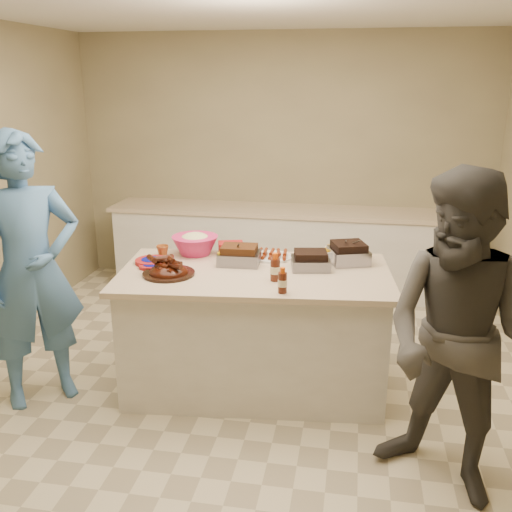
% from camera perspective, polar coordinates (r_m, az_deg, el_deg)
% --- Properties ---
extents(room, '(4.50, 5.00, 2.70)m').
position_cam_1_polar(room, '(4.37, -2.00, -13.19)').
color(room, '#9B8F69').
rests_on(room, ground).
extents(back_counter, '(3.60, 0.64, 0.90)m').
position_cam_1_polar(back_counter, '(6.19, 2.17, 0.71)').
color(back_counter, silver).
rests_on(back_counter, ground).
extents(island, '(2.01, 1.19, 0.91)m').
position_cam_1_polar(island, '(4.43, -0.12, -12.76)').
color(island, silver).
rests_on(island, ground).
extents(rib_platter, '(0.47, 0.47, 0.15)m').
position_cam_1_polar(rib_platter, '(4.03, -8.71, -1.87)').
color(rib_platter, '#3B1106').
rests_on(rib_platter, island).
extents(pulled_pork_tray, '(0.31, 0.24, 0.09)m').
position_cam_1_polar(pulled_pork_tray, '(4.21, -1.67, -0.80)').
color(pulled_pork_tray, '#47230F').
rests_on(pulled_pork_tray, island).
extents(brisket_tray, '(0.30, 0.27, 0.08)m').
position_cam_1_polar(brisket_tray, '(4.13, 5.45, -1.28)').
color(brisket_tray, black).
rests_on(brisket_tray, island).
extents(roasting_pan, '(0.34, 0.34, 0.11)m').
position_cam_1_polar(roasting_pan, '(4.30, 9.19, -0.67)').
color(roasting_pan, gray).
rests_on(roasting_pan, island).
extents(coleslaw_bowl, '(0.39, 0.39, 0.25)m').
position_cam_1_polar(coleslaw_bowl, '(4.47, -6.08, 0.20)').
color(coleslaw_bowl, '#C8215F').
rests_on(coleslaw_bowl, island).
extents(sausage_plate, '(0.31, 0.31, 0.05)m').
position_cam_1_polar(sausage_plate, '(4.36, 1.59, -0.16)').
color(sausage_plate, silver).
rests_on(sausage_plate, island).
extents(mac_cheese_dish, '(0.31, 0.24, 0.07)m').
position_cam_1_polar(mac_cheese_dish, '(4.41, 8.54, -0.15)').
color(mac_cheese_dish, '#DA9A00').
rests_on(mac_cheese_dish, island).
extents(bbq_bottle_a, '(0.06, 0.06, 0.17)m').
position_cam_1_polar(bbq_bottle_a, '(3.66, 2.65, -3.68)').
color(bbq_bottle_a, '#41170C').
rests_on(bbq_bottle_a, island).
extents(bbq_bottle_b, '(0.07, 0.07, 0.19)m').
position_cam_1_polar(bbq_bottle_b, '(3.87, 1.92, -2.46)').
color(bbq_bottle_b, '#41170C').
rests_on(bbq_bottle_b, island).
extents(mustard_bottle, '(0.05, 0.05, 0.13)m').
position_cam_1_polar(mustard_bottle, '(4.18, -3.52, -0.96)').
color(mustard_bottle, '#E3B503').
rests_on(mustard_bottle, island).
extents(sauce_bowl, '(0.14, 0.06, 0.14)m').
position_cam_1_polar(sauce_bowl, '(4.27, -1.79, -0.56)').
color(sauce_bowl, silver).
rests_on(sauce_bowl, island).
extents(plate_stack_large, '(0.27, 0.27, 0.03)m').
position_cam_1_polar(plate_stack_large, '(4.30, -10.37, -0.71)').
color(plate_stack_large, maroon).
rests_on(plate_stack_large, island).
extents(plate_stack_small, '(0.18, 0.18, 0.02)m').
position_cam_1_polar(plate_stack_small, '(4.20, -10.49, -1.16)').
color(plate_stack_small, maroon).
rests_on(plate_stack_small, island).
extents(plastic_cup, '(0.10, 0.10, 0.10)m').
position_cam_1_polar(plastic_cup, '(4.45, -9.29, -0.05)').
color(plastic_cup, '#994E1E').
rests_on(plastic_cup, island).
extents(basket_stack, '(0.22, 0.19, 0.09)m').
position_cam_1_polar(basket_stack, '(4.45, -2.53, 0.19)').
color(basket_stack, maroon).
rests_on(basket_stack, island).
extents(guest_blue, '(1.80, 1.89, 0.46)m').
position_cam_1_polar(guest_blue, '(4.56, -20.24, -12.95)').
color(guest_blue, teal).
rests_on(guest_blue, ground).
extents(guest_gray, '(1.74, 2.00, 0.69)m').
position_cam_1_polar(guest_gray, '(3.66, 18.27, -20.98)').
color(guest_gray, '#4B4844').
rests_on(guest_gray, ground).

